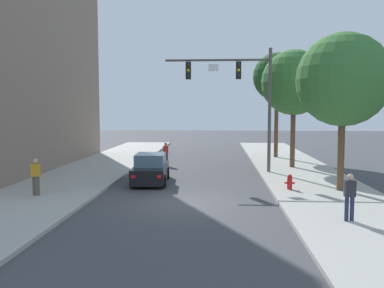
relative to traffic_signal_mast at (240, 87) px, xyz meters
name	(u,v)px	position (x,y,z in m)	size (l,w,h in m)	color
ground_plane	(183,203)	(-2.79, -8.18, -5.34)	(120.00, 120.00, 0.00)	#424247
sidewalk_left	(34,199)	(-9.29, -8.18, -5.26)	(5.00, 60.00, 0.15)	#A8A59E
sidewalk_right	(339,204)	(3.71, -8.18, -5.26)	(5.00, 60.00, 0.15)	#A8A59E
traffic_signal_mast	(240,87)	(0.00, 0.00, 0.00)	(6.45, 0.38, 7.50)	#514C47
car_lead_black	(151,170)	(-4.94, -3.46, -4.61)	(2.02, 4.32, 1.60)	black
pedestrian_sidewalk_left_walker	(36,175)	(-9.40, -7.68, -4.27)	(0.36, 0.22, 1.64)	brown
pedestrian_crossing_road	(166,153)	(-4.99, 3.30, -4.42)	(0.36, 0.22, 1.64)	#333338
pedestrian_sidewalk_right_walker	(350,195)	(3.19, -11.12, -4.27)	(0.36, 0.22, 1.64)	#232847
fire_hydrant	(290,182)	(2.13, -5.56, -4.83)	(0.48, 0.24, 0.72)	red
street_tree_nearest	(343,80)	(4.48, -5.61, -0.01)	(4.34, 4.34, 7.37)	brown
street_tree_second	(294,83)	(3.62, 2.18, 0.37)	(4.27, 4.27, 7.70)	brown
street_tree_third	(277,77)	(3.34, 7.97, 1.17)	(3.81, 3.81, 8.30)	brown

